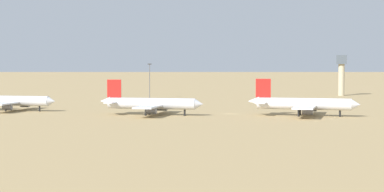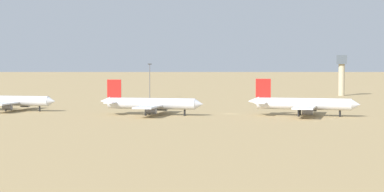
{
  "view_description": "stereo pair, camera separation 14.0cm",
  "coord_description": "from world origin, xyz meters",
  "views": [
    {
      "loc": [
        42.77,
        -235.51,
        19.29
      ],
      "look_at": [
        -14.25,
        1.28,
        6.0
      ],
      "focal_mm": 63.9,
      "sensor_mm": 36.0,
      "label": 1
    },
    {
      "loc": [
        42.9,
        -235.48,
        19.29
      ],
      "look_at": [
        -14.25,
        1.28,
        6.0
      ],
      "focal_mm": 63.9,
      "sensor_mm": 36.0,
      "label": 2
    }
  ],
  "objects": [
    {
      "name": "ridge_far_west",
      "position": [
        -408.06,
        983.35,
        53.32
      ],
      "size": [
        252.61,
        210.98,
        106.65
      ],
      "primitive_type": "pyramid",
      "rotation": [
        0.0,
        0.0,
        0.03
      ],
      "color": "slate",
      "rests_on": "ground"
    },
    {
      "name": "parked_jet_teal_2",
      "position": [
        -81.31,
        -6.48,
        3.8
      ],
      "size": [
        34.97,
        29.26,
        11.59
      ],
      "rotation": [
        0.0,
        0.0,
        0.01
      ],
      "color": "silver",
      "rests_on": "ground"
    },
    {
      "name": "light_pole_mid",
      "position": [
        -54.81,
        81.68,
        9.72
      ],
      "size": [
        1.8,
        0.5,
        16.99
      ],
      "color": "#59595E",
      "rests_on": "ground"
    },
    {
      "name": "parked_jet_red_4",
      "position": [
        25.35,
        -3.9,
        4.09
      ],
      "size": [
        37.73,
        31.6,
        12.49
      ],
      "rotation": [
        0.0,
        0.0,
        -0.02
      ],
      "color": "white",
      "rests_on": "ground"
    },
    {
      "name": "parked_jet_red_3",
      "position": [
        -25.55,
        -12.51,
        3.97
      ],
      "size": [
        36.65,
        30.71,
        12.13
      ],
      "rotation": [
        0.0,
        0.0,
        0.02
      ],
      "color": "silver",
      "rests_on": "ground"
    },
    {
      "name": "ridge_west",
      "position": [
        58.99,
        1179.74,
        51.28
      ],
      "size": [
        233.47,
        167.74,
        102.57
      ],
      "primitive_type": "pyramid",
      "rotation": [
        0.0,
        0.0,
        0.06
      ],
      "color": "#806561",
      "rests_on": "ground"
    },
    {
      "name": "control_tower",
      "position": [
        35.27,
        129.55,
        12.83
      ],
      "size": [
        5.2,
        5.2,
        21.26
      ],
      "color": "#C6B793",
      "rests_on": "ground"
    },
    {
      "name": "ground",
      "position": [
        0.0,
        0.0,
        0.0
      ],
      "size": [
        4000.0,
        4000.0,
        0.0
      ],
      "primitive_type": "plane",
      "color": "tan"
    }
  ]
}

